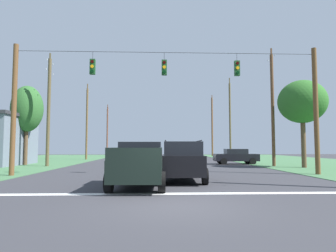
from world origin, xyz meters
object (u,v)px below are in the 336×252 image
object	(u,v)px
utility_pole_far_right	(230,119)
utility_pole_near_left	(212,125)
distant_car_oncoming	(236,156)
utility_pole_distant_left	(107,130)
suv_black	(182,160)
tree_roadside_right	(302,102)
overhead_signal_span	(167,104)
utility_pole_far_left	(49,109)
utility_pole_mid_right	(273,108)
pickup_truck	(140,164)
utility_pole_distant_right	(87,122)
distant_car_crossing_white	(187,155)
tree_roadside_far_right	(27,109)

from	to	relation	value
utility_pole_far_right	utility_pole_near_left	bearing A→B (deg)	89.68
distant_car_oncoming	utility_pole_distant_left	size ratio (longest dim) A/B	0.45
suv_black	tree_roadside_right	xyz separation A→B (m)	(10.82, 8.75, 4.39)
overhead_signal_span	utility_pole_far_left	world-z (taller)	utility_pole_far_left
overhead_signal_span	utility_pole_distant_left	bearing A→B (deg)	104.80
utility_pole_mid_right	utility_pole_far_left	bearing A→B (deg)	178.38
distant_car_oncoming	tree_roadside_right	xyz separation A→B (m)	(4.20, -5.44, 4.66)
overhead_signal_span	pickup_truck	world-z (taller)	overhead_signal_span
pickup_truck	utility_pole_distant_right	world-z (taller)	utility_pole_distant_right
distant_car_crossing_white	utility_pole_far_left	world-z (taller)	utility_pole_far_left
utility_pole_distant_left	utility_pole_near_left	bearing A→B (deg)	-1.75
utility_pole_near_left	tree_roadside_right	distance (m)	30.82
utility_pole_distant_right	distant_car_crossing_white	bearing A→B (deg)	-24.94
overhead_signal_span	utility_pole_distant_left	distance (m)	38.53
overhead_signal_span	utility_pole_mid_right	distance (m)	12.57
distant_car_crossing_white	tree_roadside_far_right	distance (m)	17.57
suv_black	tree_roadside_far_right	xyz separation A→B (m)	(-13.68, 13.26, 4.25)
utility_pole_mid_right	utility_pole_far_left	distance (m)	20.07
utility_pole_mid_right	utility_pole_near_left	xyz separation A→B (m)	(-0.01, 28.77, 0.51)
overhead_signal_span	tree_roadside_far_right	xyz separation A→B (m)	(-13.03, 10.39, 0.91)
pickup_truck	utility_pole_distant_right	distance (m)	28.87
suv_black	tree_roadside_right	distance (m)	14.59
distant_car_oncoming	tree_roadside_far_right	xyz separation A→B (m)	(-20.30, -0.93, 4.52)
pickup_truck	utility_pole_far_left	xyz separation A→B (m)	(-8.89, 13.32, 4.13)
tree_roadside_right	pickup_truck	bearing A→B (deg)	-140.16
overhead_signal_span	distant_car_crossing_white	distance (m)	16.92
distant_car_crossing_white	tree_roadside_far_right	bearing A→B (deg)	-159.72
overhead_signal_span	suv_black	world-z (taller)	overhead_signal_span
utility_pole_distant_right	tree_roadside_right	xyz separation A→B (m)	(21.63, -16.46, 0.40)
overhead_signal_span	tree_roadside_right	distance (m)	12.94
utility_pole_mid_right	utility_pole_far_left	xyz separation A→B (m)	(-20.06, 0.57, -0.11)
distant_car_crossing_white	tree_roadside_right	bearing A→B (deg)	-50.47
pickup_truck	overhead_signal_span	bearing A→B (deg)	73.88
pickup_truck	distant_car_oncoming	distance (m)	18.37
tree_roadside_right	distant_car_crossing_white	bearing A→B (deg)	129.53
suv_black	tree_roadside_right	size ratio (longest dim) A/B	0.67
utility_pole_distant_right	utility_pole_distant_left	world-z (taller)	utility_pole_distant_right
distant_car_crossing_white	utility_pole_distant_left	size ratio (longest dim) A/B	0.45
utility_pole_far_left	overhead_signal_span	bearing A→B (deg)	-39.38
utility_pole_distant_right	suv_black	bearing A→B (deg)	-66.79
distant_car_oncoming	suv_black	bearing A→B (deg)	-115.00
utility_pole_distant_left	overhead_signal_span	bearing A→B (deg)	-75.20
utility_pole_far_right	utility_pole_distant_left	distance (m)	24.23
distant_car_oncoming	utility_pole_distant_left	bearing A→B (deg)	123.43
overhead_signal_span	utility_pole_distant_right	xyz separation A→B (m)	(-10.15, 22.34, 0.66)
utility_pole_far_left	utility_pole_distant_left	bearing A→B (deg)	89.10
utility_pole_mid_right	utility_pole_distant_right	size ratio (longest dim) A/B	1.03
overhead_signal_span	utility_pole_distant_right	size ratio (longest dim) A/B	1.83
utility_pole_far_right	utility_pole_distant_right	size ratio (longest dim) A/B	1.11
overhead_signal_span	utility_pole_distant_right	bearing A→B (deg)	114.44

